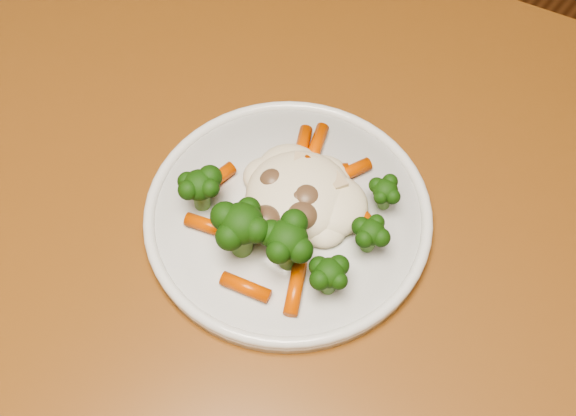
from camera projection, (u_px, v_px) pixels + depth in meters
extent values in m
plane|color=brown|center=(502.00, 386.00, 1.32)|extent=(3.00, 3.00, 0.00)
cube|color=brown|center=(299.00, 264.00, 0.63)|extent=(1.30, 0.98, 0.04)
cube|color=brown|center=(111.00, 92.00, 1.24)|extent=(0.07, 0.07, 0.71)
cylinder|color=silver|center=(288.00, 216.00, 0.63)|extent=(0.25, 0.25, 0.01)
ellipsoid|color=#F4E5C3|center=(299.00, 188.00, 0.61)|extent=(0.11, 0.10, 0.04)
ellipsoid|color=black|center=(201.00, 193.00, 0.61)|extent=(0.04, 0.04, 0.04)
ellipsoid|color=black|center=(243.00, 233.00, 0.58)|extent=(0.06, 0.06, 0.05)
ellipsoid|color=black|center=(287.00, 248.00, 0.58)|extent=(0.05, 0.05, 0.05)
ellipsoid|color=black|center=(329.00, 279.00, 0.57)|extent=(0.04, 0.04, 0.04)
ellipsoid|color=black|center=(370.00, 238.00, 0.59)|extent=(0.04, 0.04, 0.03)
ellipsoid|color=black|center=(384.00, 196.00, 0.61)|extent=(0.03, 0.03, 0.03)
cylinder|color=#DC5205|center=(301.00, 152.00, 0.65)|extent=(0.04, 0.05, 0.01)
cylinder|color=#DC5205|center=(323.00, 172.00, 0.64)|extent=(0.04, 0.04, 0.01)
cylinder|color=#DC5205|center=(354.00, 206.00, 0.62)|extent=(0.04, 0.02, 0.01)
cylinder|color=#DC5205|center=(214.00, 181.00, 0.63)|extent=(0.02, 0.04, 0.01)
cylinder|color=#DC5205|center=(208.00, 226.00, 0.61)|extent=(0.04, 0.02, 0.01)
cylinder|color=#DC5205|center=(246.00, 287.00, 0.58)|extent=(0.04, 0.02, 0.01)
cylinder|color=#DC5205|center=(295.00, 288.00, 0.58)|extent=(0.03, 0.05, 0.01)
cylinder|color=#DC5205|center=(304.00, 205.00, 0.60)|extent=(0.02, 0.04, 0.01)
cylinder|color=#DC5205|center=(295.00, 175.00, 0.62)|extent=(0.01, 0.04, 0.01)
cylinder|color=#DC5205|center=(315.00, 149.00, 0.65)|extent=(0.03, 0.05, 0.01)
cylinder|color=#DC5205|center=(346.00, 174.00, 0.64)|extent=(0.03, 0.05, 0.01)
ellipsoid|color=brown|center=(299.00, 198.00, 0.61)|extent=(0.02, 0.02, 0.02)
ellipsoid|color=brown|center=(302.00, 215.00, 0.60)|extent=(0.03, 0.03, 0.02)
ellipsoid|color=brown|center=(273.00, 180.00, 0.62)|extent=(0.02, 0.02, 0.02)
ellipsoid|color=brown|center=(265.00, 219.00, 0.60)|extent=(0.03, 0.03, 0.02)
ellipsoid|color=brown|center=(306.00, 198.00, 0.61)|extent=(0.03, 0.03, 0.02)
cube|color=beige|center=(305.00, 164.00, 0.63)|extent=(0.03, 0.02, 0.01)
cube|color=beige|center=(336.00, 183.00, 0.62)|extent=(0.02, 0.02, 0.01)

